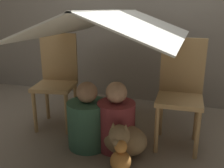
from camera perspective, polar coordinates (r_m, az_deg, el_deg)
ground_plane at (r=2.33m, az=-0.59°, el=-12.29°), size 8.80×8.80×0.00m
chair_left at (r=2.51m, az=-12.49°, el=1.54°), size 0.43×0.43×0.90m
chair_right at (r=2.16m, az=15.36°, el=-1.16°), size 0.38×0.38×0.90m
sheet_canopy at (r=2.10m, az=0.00°, el=13.60°), size 1.17×1.47×0.23m
person_front at (r=2.13m, az=-5.54°, el=-8.43°), size 0.34×0.34×0.57m
person_second at (r=2.08m, az=0.97°, el=-8.64°), size 0.31×0.31×0.58m
dog at (r=2.01m, az=2.66°, el=-12.46°), size 0.37×0.37×0.34m
plush_toy at (r=1.88m, az=1.98°, el=-16.68°), size 0.16×0.16×0.24m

